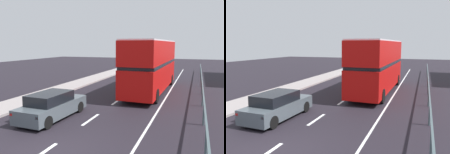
{
  "view_description": "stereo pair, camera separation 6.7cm",
  "coord_description": "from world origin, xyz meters",
  "views": [
    {
      "loc": [
        5.22,
        -6.83,
        3.99
      ],
      "look_at": [
        -0.03,
        7.41,
        1.85
      ],
      "focal_mm": 37.33,
      "sensor_mm": 36.0,
      "label": 1
    },
    {
      "loc": [
        5.29,
        -6.8,
        3.99
      ],
      "look_at": [
        -0.03,
        7.41,
        1.85
      ],
      "focal_mm": 37.33,
      "sensor_mm": 36.0,
      "label": 2
    }
  ],
  "objects": [
    {
      "name": "ground_plane",
      "position": [
        0.0,
        0.0,
        -0.05
      ],
      "size": [
        73.56,
        120.0,
        0.1
      ],
      "primitive_type": "cube",
      "color": "black"
    },
    {
      "name": "lane_paint_markings",
      "position": [
        1.89,
        8.72,
        0.0
      ],
      "size": [
        3.24,
        46.0,
        0.01
      ],
      "color": "silver",
      "rests_on": "ground"
    },
    {
      "name": "bridge_side_railing",
      "position": [
        5.63,
        9.0,
        0.92
      ],
      "size": [
        0.1,
        42.0,
        1.12
      ],
      "color": "#425358",
      "rests_on": "ground"
    },
    {
      "name": "double_decker_bus_red",
      "position": [
        1.63,
        12.56,
        2.32
      ],
      "size": [
        2.69,
        10.87,
        4.34
      ],
      "rotation": [
        0.0,
        0.0,
        -0.02
      ],
      "color": "red",
      "rests_on": "ground"
    },
    {
      "name": "hatchback_car_near",
      "position": [
        -2.05,
        3.54,
        0.69
      ],
      "size": [
        1.87,
        4.47,
        1.44
      ],
      "rotation": [
        0.0,
        0.0,
        -0.04
      ],
      "color": "#475057",
      "rests_on": "ground"
    }
  ]
}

